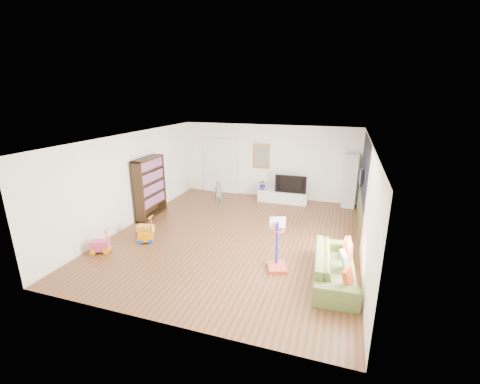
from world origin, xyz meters
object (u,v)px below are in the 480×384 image
(sofa, at_px, (335,267))
(media_console, at_px, (283,197))
(bookshelf, at_px, (150,188))
(basketball_hoop, at_px, (278,245))

(sofa, bearing_deg, media_console, 19.47)
(media_console, height_order, sofa, sofa)
(bookshelf, height_order, basketball_hoop, bookshelf)
(bookshelf, relative_size, basketball_hoop, 1.59)
(sofa, height_order, basketball_hoop, basketball_hoop)
(sofa, bearing_deg, basketball_hoop, 84.17)
(bookshelf, xyz_separation_m, basketball_hoop, (4.48, -1.94, -0.35))
(media_console, bearing_deg, basketball_hoop, -80.45)
(sofa, relative_size, basketball_hoop, 1.80)
(bookshelf, bearing_deg, sofa, -20.39)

